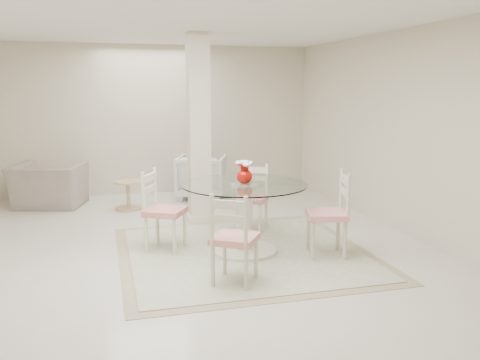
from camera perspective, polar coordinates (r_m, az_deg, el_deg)
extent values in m
plane|color=silver|center=(6.28, -6.81, -7.71)|extent=(7.00, 7.00, 0.00)
cube|color=beige|center=(9.47, -10.12, 6.63)|extent=(6.00, 0.02, 2.70)
cube|color=beige|center=(2.62, 3.86, -2.67)|extent=(6.00, 0.02, 2.70)
cube|color=beige|center=(7.08, 17.82, 5.08)|extent=(0.02, 7.00, 2.70)
cube|color=white|center=(6.02, -7.39, 17.52)|extent=(6.00, 7.00, 0.02)
cube|color=beige|center=(7.36, -4.66, 5.73)|extent=(0.30, 0.30, 2.70)
cube|color=tan|center=(6.09, 0.50, -8.20)|extent=(2.90, 2.90, 0.01)
cube|color=beige|center=(6.09, 0.50, -8.12)|extent=(2.66, 2.66, 0.01)
cylinder|color=#FBEDCE|center=(6.08, 0.50, -7.97)|extent=(0.76, 0.76, 0.06)
cylinder|color=#FBEDCE|center=(5.96, 0.50, -4.24)|extent=(0.19, 0.19, 0.79)
cylinder|color=#FBEDCE|center=(5.88, 0.51, -0.70)|extent=(0.31, 0.31, 0.03)
cylinder|color=white|center=(5.88, 0.51, -0.49)|extent=(1.46, 1.46, 0.01)
ellipsoid|color=#A00B04|center=(5.86, 0.51, 0.40)|extent=(0.18, 0.18, 0.17)
cylinder|color=#A00B04|center=(5.84, 0.51, 1.42)|extent=(0.10, 0.10, 0.05)
cylinder|color=#A00B04|center=(5.84, 0.51, 1.75)|extent=(0.16, 0.16, 0.02)
ellipsoid|color=white|center=(5.83, 0.51, 2.00)|extent=(0.10, 0.10, 0.05)
ellipsoid|color=white|center=(5.87, 0.98, 1.90)|extent=(0.10, 0.10, 0.05)
ellipsoid|color=white|center=(5.85, -0.04, 1.92)|extent=(0.10, 0.10, 0.05)
ellipsoid|color=white|center=(5.79, 0.76, 1.73)|extent=(0.10, 0.10, 0.05)
cylinder|color=beige|center=(6.14, 7.63, -5.89)|extent=(0.04, 0.04, 0.46)
cylinder|color=beige|center=(5.80, 8.18, -6.88)|extent=(0.04, 0.04, 0.46)
cylinder|color=beige|center=(6.21, 10.95, -5.81)|extent=(0.04, 0.04, 0.46)
cylinder|color=beige|center=(5.87, 11.69, -6.78)|extent=(0.04, 0.04, 0.46)
cube|color=red|center=(5.93, 9.69, -3.86)|extent=(0.54, 0.54, 0.07)
cube|color=beige|center=(5.90, 11.71, -0.65)|extent=(0.14, 0.40, 0.54)
cylinder|color=#F3EAC8|center=(6.83, -0.43, -4.31)|extent=(0.04, 0.04, 0.42)
cylinder|color=#F3EAC8|center=(6.74, 2.24, -4.52)|extent=(0.04, 0.04, 0.42)
cylinder|color=#F3EAC8|center=(7.14, 0.38, -3.67)|extent=(0.04, 0.04, 0.42)
cylinder|color=#F3EAC8|center=(7.05, 2.94, -3.86)|extent=(0.04, 0.04, 0.42)
cube|color=red|center=(6.88, 1.29, -2.13)|extent=(0.56, 0.56, 0.06)
cube|color=#F3EAC8|center=(6.99, 1.72, 0.63)|extent=(0.33, 0.23, 0.49)
cylinder|color=#EDE7C3|center=(5.96, -7.37, -6.43)|extent=(0.04, 0.04, 0.45)
cylinder|color=#EDE7C3|center=(6.28, -6.24, -5.54)|extent=(0.04, 0.04, 0.45)
cylinder|color=#EDE7C3|center=(6.09, -10.51, -6.16)|extent=(0.04, 0.04, 0.45)
cylinder|color=#EDE7C3|center=(6.41, -9.24, -5.30)|extent=(0.04, 0.04, 0.45)
cube|color=red|center=(6.12, -8.40, -3.51)|extent=(0.59, 0.59, 0.07)
cube|color=#EDE7C3|center=(6.12, -10.19, -0.39)|extent=(0.22, 0.37, 0.53)
cylinder|color=beige|center=(5.23, 1.82, -8.87)|extent=(0.04, 0.04, 0.44)
cylinder|color=beige|center=(5.33, -1.75, -8.50)|extent=(0.04, 0.04, 0.44)
cylinder|color=beige|center=(4.92, 0.71, -10.11)|extent=(0.04, 0.04, 0.44)
cylinder|color=beige|center=(5.03, -3.06, -9.69)|extent=(0.04, 0.04, 0.44)
cube|color=#B32413|center=(5.05, -0.58, -6.59)|extent=(0.58, 0.58, 0.07)
cube|color=beige|center=(4.79, -1.30, -3.58)|extent=(0.34, 0.24, 0.51)
imported|color=gray|center=(8.91, -20.68, -0.57)|extent=(1.30, 1.21, 0.71)
imported|color=white|center=(9.02, -4.32, 0.38)|extent=(1.06, 1.07, 0.77)
cylinder|color=tan|center=(8.41, -12.39, -3.10)|extent=(0.43, 0.43, 0.04)
cylinder|color=tan|center=(8.37, -12.44, -1.68)|extent=(0.06, 0.06, 0.41)
cylinder|color=tan|center=(8.33, -12.50, -0.21)|extent=(0.44, 0.44, 0.03)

